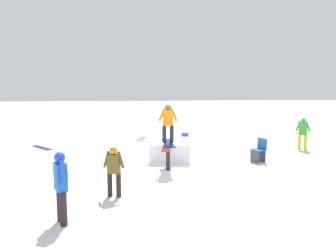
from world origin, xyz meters
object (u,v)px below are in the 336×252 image
at_px(main_rider_on_rail, 168,125).
at_px(bystander_green, 303,132).
at_px(bystander_blue, 61,184).
at_px(loose_snowboard_white, 50,159).
at_px(loose_snowboard_coral, 141,139).
at_px(bystander_brown, 114,169).
at_px(rail_feature, 168,148).
at_px(folding_chair, 259,151).
at_px(backpack_on_snow, 185,136).
at_px(loose_snowboard_navy, 42,148).

bearing_deg(main_rider_on_rail, bystander_green, 112.49).
bearing_deg(bystander_blue, loose_snowboard_white, 171.44).
distance_m(loose_snowboard_coral, loose_snowboard_white, 5.37).
bearing_deg(bystander_brown, bystander_blue, 74.92).
relative_size(bystander_blue, bystander_brown, 1.18).
bearing_deg(rail_feature, loose_snowboard_coral, -163.52).
height_order(main_rider_on_rail, loose_snowboard_white, main_rider_on_rail).
bearing_deg(bystander_green, loose_snowboard_coral, -169.52).
relative_size(main_rider_on_rail, bystander_green, 1.15).
height_order(bystander_green, folding_chair, bystander_green).
xyz_separation_m(bystander_brown, backpack_on_snow, (-8.22, 2.84, -0.59)).
bearing_deg(backpack_on_snow, folding_chair, 136.13).
height_order(main_rider_on_rail, backpack_on_snow, main_rider_on_rail).
height_order(bystander_blue, backpack_on_snow, bystander_blue).
bearing_deg(folding_chair, main_rider_on_rail, -104.39).
xyz_separation_m(rail_feature, loose_snowboard_coral, (-5.95, -0.92, -0.74)).
bearing_deg(bystander_blue, rail_feature, 124.24).
distance_m(bystander_brown, loose_snowboard_navy, 7.65).
height_order(loose_snowboard_navy, loose_snowboard_white, same).
xyz_separation_m(bystander_blue, loose_snowboard_coral, (-10.30, 1.71, -0.89)).
xyz_separation_m(loose_snowboard_white, backpack_on_snow, (-3.72, 5.64, 0.16)).
relative_size(bystander_green, folding_chair, 1.54).
height_order(bystander_brown, loose_snowboard_navy, bystander_brown).
bearing_deg(main_rider_on_rail, loose_snowboard_coral, -175.37).
distance_m(bystander_blue, folding_chair, 8.06).
distance_m(bystander_blue, loose_snowboard_navy, 8.85).
xyz_separation_m(rail_feature, loose_snowboard_white, (-1.88, -4.42, -0.74)).
xyz_separation_m(main_rider_on_rail, bystander_green, (-3.01, 5.99, -0.80)).
relative_size(bystander_blue, bystander_green, 1.19).
bearing_deg(bystander_brown, main_rider_on_rail, -106.41).
bearing_deg(bystander_brown, loose_snowboard_white, -42.81).
distance_m(bystander_green, loose_snowboard_navy, 11.34).
bearing_deg(bystander_blue, backpack_on_snow, 134.27).
height_order(rail_feature, bystander_blue, bystander_blue).
bearing_deg(main_rider_on_rail, bystander_brown, -35.91).
distance_m(rail_feature, folding_chair, 3.58).
bearing_deg(folding_chair, bystander_green, 99.87).
xyz_separation_m(rail_feature, main_rider_on_rail, (0.00, 0.00, 0.81)).
distance_m(main_rider_on_rail, bystander_blue, 5.12).
bearing_deg(bystander_blue, main_rider_on_rail, 124.24).
bearing_deg(backpack_on_snow, bystander_brown, 91.68).
relative_size(loose_snowboard_coral, folding_chair, 1.45).
xyz_separation_m(loose_snowboard_white, folding_chair, (0.96, 7.86, 0.40)).
relative_size(rail_feature, bystander_green, 1.45).
distance_m(loose_snowboard_white, folding_chair, 7.93).
bearing_deg(bystander_brown, folding_chair, -129.68).
height_order(main_rider_on_rail, bystander_green, main_rider_on_rail).
bearing_deg(loose_snowboard_coral, backpack_on_snow, -84.59).
relative_size(loose_snowboard_white, folding_chair, 1.45).
bearing_deg(bystander_brown, loose_snowboard_coral, -79.33).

